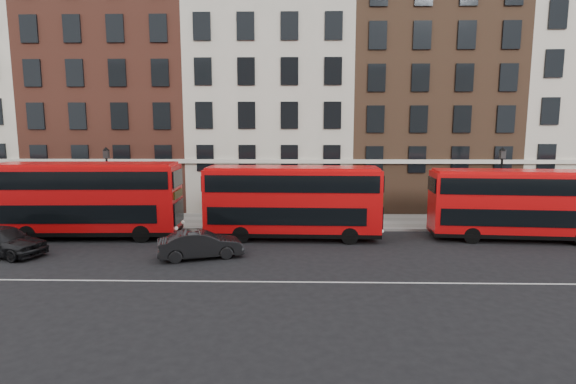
{
  "coord_description": "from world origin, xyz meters",
  "views": [
    {
      "loc": [
        2.26,
        -21.01,
        6.79
      ],
      "look_at": [
        1.67,
        5.0,
        3.0
      ],
      "focal_mm": 28.0,
      "sensor_mm": 36.0,
      "label": 1
    }
  ],
  "objects_px": {
    "bus_b": "(87,198)",
    "bus_c": "(292,201)",
    "car_front": "(200,244)",
    "car_rear": "(3,241)",
    "bus_d": "(517,203)"
  },
  "relations": [
    {
      "from": "bus_b",
      "to": "bus_c",
      "type": "relative_size",
      "value": 1.05
    },
    {
      "from": "bus_b",
      "to": "bus_c",
      "type": "distance_m",
      "value": 12.5
    },
    {
      "from": "bus_b",
      "to": "car_front",
      "type": "bearing_deg",
      "value": -29.7
    },
    {
      "from": "car_rear",
      "to": "bus_c",
      "type": "bearing_deg",
      "value": -58.15
    },
    {
      "from": "bus_b",
      "to": "car_rear",
      "type": "distance_m",
      "value": 5.05
    },
    {
      "from": "car_front",
      "to": "bus_c",
      "type": "bearing_deg",
      "value": -66.88
    },
    {
      "from": "bus_d",
      "to": "car_rear",
      "type": "bearing_deg",
      "value": -167.76
    },
    {
      "from": "car_front",
      "to": "bus_b",
      "type": "bearing_deg",
      "value": 44.25
    },
    {
      "from": "bus_b",
      "to": "car_front",
      "type": "relative_size",
      "value": 2.55
    },
    {
      "from": "bus_b",
      "to": "car_rear",
      "type": "height_order",
      "value": "bus_b"
    },
    {
      "from": "car_front",
      "to": "car_rear",
      "type": "bearing_deg",
      "value": 70.84
    },
    {
      "from": "bus_b",
      "to": "bus_c",
      "type": "xyz_separation_m",
      "value": [
        12.5,
        0.0,
        -0.11
      ]
    },
    {
      "from": "bus_c",
      "to": "car_front",
      "type": "distance_m",
      "value": 6.46
    },
    {
      "from": "bus_c",
      "to": "car_rear",
      "type": "distance_m",
      "value": 15.82
    },
    {
      "from": "bus_c",
      "to": "bus_d",
      "type": "relative_size",
      "value": 1.03
    }
  ]
}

